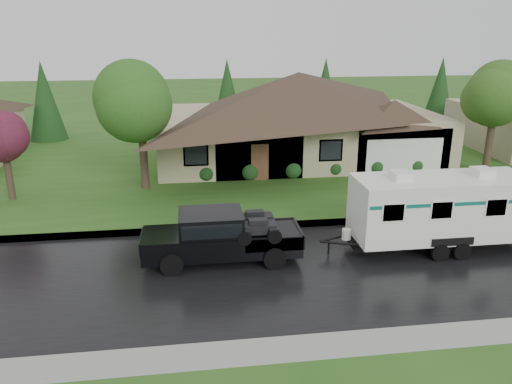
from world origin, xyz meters
TOP-DOWN VIEW (x-y plane):
  - ground at (0.00, 0.00)m, footprint 140.00×140.00m
  - road at (0.00, -2.00)m, footprint 140.00×8.00m
  - curb at (0.00, 2.25)m, footprint 140.00×0.50m
  - lawn at (0.00, 15.00)m, footprint 140.00×26.00m
  - house_main at (2.29, 13.84)m, footprint 19.44×10.80m
  - tree_left_green at (-7.64, 8.38)m, footprint 3.96×3.96m
  - tree_red at (-14.26, 7.38)m, footprint 2.79×2.79m
  - tree_right_green at (12.60, 8.86)m, footprint 3.91×3.91m
  - shrub_row at (2.00, 9.30)m, footprint 13.60×1.00m
  - pickup_truck at (-4.21, -0.78)m, footprint 5.92×2.25m
  - travel_trailer at (4.60, -0.78)m, footprint 7.30×2.57m

SIDE VIEW (x-z plane):
  - ground at x=0.00m, z-range 0.00..0.00m
  - road at x=0.00m, z-range 0.00..0.01m
  - curb at x=0.00m, z-range 0.00..0.15m
  - lawn at x=0.00m, z-range 0.00..0.15m
  - shrub_row at x=2.00m, z-range 0.15..1.15m
  - pickup_truck at x=-4.21m, z-range 0.07..2.04m
  - travel_trailer at x=4.60m, z-range 0.10..3.38m
  - tree_red at x=-14.26m, z-range 1.04..5.66m
  - house_main at x=2.29m, z-range 0.14..7.04m
  - tree_right_green at x=12.60m, z-range 1.40..7.88m
  - tree_left_green at x=-7.64m, z-range 1.42..7.97m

